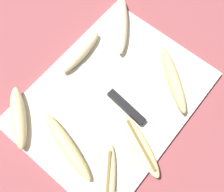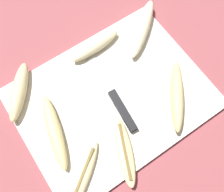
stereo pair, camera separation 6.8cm
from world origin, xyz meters
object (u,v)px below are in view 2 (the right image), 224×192
(banana_soft_right, at_px, (81,179))
(banana_cream_curved, at_px, (95,46))
(knife, at_px, (119,105))
(banana_spotted_left, at_px, (177,96))
(banana_mellow_near, at_px, (125,151))
(banana_bright_far, at_px, (142,28))
(banana_golden_short, at_px, (56,133))
(banana_ripe_center, at_px, (19,92))

(banana_soft_right, bearing_deg, banana_cream_curved, 51.92)
(knife, bearing_deg, banana_spotted_left, -20.53)
(banana_mellow_near, bearing_deg, banana_spotted_left, 11.61)
(banana_bright_far, relative_size, banana_cream_curved, 1.16)
(banana_spotted_left, height_order, banana_golden_short, banana_spotted_left)
(banana_mellow_near, height_order, banana_golden_short, banana_golden_short)
(knife, height_order, banana_mellow_near, banana_mellow_near)
(banana_soft_right, relative_size, banana_mellow_near, 1.01)
(banana_soft_right, xyz_separation_m, banana_bright_far, (0.36, 0.25, 0.01))
(banana_soft_right, bearing_deg, banana_golden_short, 87.85)
(knife, relative_size, banana_cream_curved, 1.49)
(banana_soft_right, distance_m, banana_bright_far, 0.44)
(banana_mellow_near, bearing_deg, knife, 61.71)
(banana_soft_right, height_order, banana_mellow_near, banana_soft_right)
(banana_soft_right, distance_m, banana_golden_short, 0.13)
(banana_ripe_center, bearing_deg, banana_spotted_left, -35.80)
(knife, relative_size, banana_spotted_left, 1.34)
(banana_bright_far, distance_m, banana_cream_curved, 0.14)
(banana_spotted_left, relative_size, banana_mellow_near, 1.02)
(banana_cream_curved, bearing_deg, banana_mellow_near, -109.22)
(banana_spotted_left, bearing_deg, banana_mellow_near, -168.39)
(banana_spotted_left, distance_m, banana_mellow_near, 0.19)
(banana_cream_curved, bearing_deg, banana_bright_far, -10.95)
(banana_golden_short, height_order, banana_cream_curved, banana_golden_short)
(banana_bright_far, height_order, banana_cream_curved, banana_bright_far)
(banana_spotted_left, height_order, banana_cream_curved, banana_spotted_left)
(knife, height_order, banana_spotted_left, banana_spotted_left)
(knife, relative_size, banana_soft_right, 1.35)
(banana_spotted_left, relative_size, banana_cream_curved, 1.11)
(banana_ripe_center, bearing_deg, banana_bright_far, -3.30)
(banana_cream_curved, bearing_deg, banana_soft_right, -128.08)
(banana_bright_far, bearing_deg, banana_soft_right, -145.12)
(knife, xyz_separation_m, banana_mellow_near, (-0.06, -0.10, 0.00))
(banana_bright_far, bearing_deg, knife, -140.74)
(banana_ripe_center, bearing_deg, banana_cream_curved, 1.35)
(knife, xyz_separation_m, banana_cream_curved, (0.04, 0.18, 0.01))
(banana_spotted_left, xyz_separation_m, banana_ripe_center, (-0.33, 0.24, -0.00))
(banana_soft_right, distance_m, banana_mellow_near, 0.12)
(banana_spotted_left, height_order, banana_mellow_near, banana_spotted_left)
(knife, distance_m, banana_cream_curved, 0.18)
(banana_mellow_near, relative_size, banana_golden_short, 0.86)
(knife, bearing_deg, banana_golden_short, 176.95)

